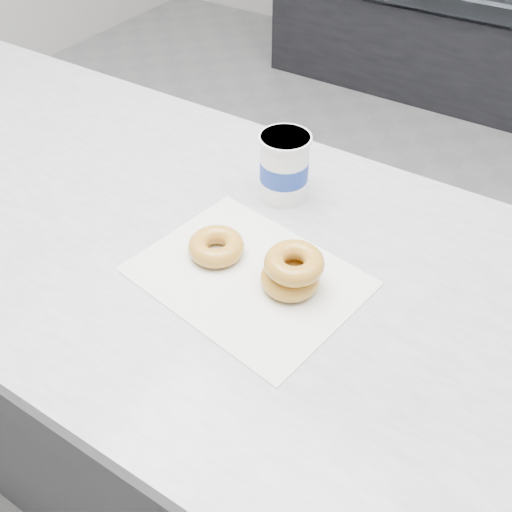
{
  "coord_description": "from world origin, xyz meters",
  "views": [
    {
      "loc": [
        0.55,
        -1.17,
        1.53
      ],
      "look_at": [
        0.2,
        -0.62,
        0.93
      ],
      "focal_mm": 40.0,
      "sensor_mm": 36.0,
      "label": 1
    }
  ],
  "objects": [
    {
      "name": "donut_stack",
      "position": [
        0.26,
        -0.62,
        0.93
      ],
      "size": [
        0.12,
        0.12,
        0.06
      ],
      "color": "#BE8D34",
      "rests_on": "wax_paper"
    },
    {
      "name": "coffee_cup",
      "position": [
        0.13,
        -0.42,
        0.96
      ],
      "size": [
        0.1,
        0.1,
        0.12
      ],
      "rotation": [
        0.0,
        0.0,
        0.15
      ],
      "color": "white",
      "rests_on": "counter"
    },
    {
      "name": "wax_paper",
      "position": [
        0.19,
        -0.63,
        0.9
      ],
      "size": [
        0.38,
        0.31,
        0.0
      ],
      "primitive_type": "cube",
      "rotation": [
        0.0,
        0.0,
        -0.16
      ],
      "color": "silver",
      "rests_on": "counter"
    },
    {
      "name": "display_case",
      "position": [
        0.0,
        2.12,
        0.49
      ],
      "size": [
        2.4,
        0.74,
        1.25
      ],
      "color": "black",
      "rests_on": "ground"
    },
    {
      "name": "ground",
      "position": [
        0.0,
        0.0,
        0.0
      ],
      "size": [
        5.0,
        5.0,
        0.0
      ],
      "primitive_type": "plane",
      "color": "gray",
      "rests_on": "ground"
    },
    {
      "name": "counter",
      "position": [
        0.0,
        -0.6,
        0.45
      ],
      "size": [
        3.06,
        0.76,
        0.9
      ],
      "color": "#333335",
      "rests_on": "ground"
    },
    {
      "name": "donut_single",
      "position": [
        0.12,
        -0.62,
        0.92
      ],
      "size": [
        0.11,
        0.11,
        0.03
      ],
      "primitive_type": "torus",
      "rotation": [
        0.0,
        0.0,
        0.25
      ],
      "color": "#BE8D34",
      "rests_on": "wax_paper"
    }
  ]
}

